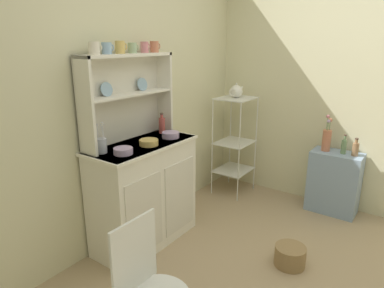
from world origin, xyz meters
TOP-DOWN VIEW (x-y plane):
  - wall_back at (0.00, 1.62)m, footprint 3.84×0.05m
  - wall_right at (1.62, 0.00)m, footprint 0.05×3.84m
  - hutch_cabinet at (-0.10, 1.37)m, footprint 0.95×0.45m
  - hutch_shelf_unit at (-0.10, 1.53)m, footprint 0.88×0.18m
  - bakers_rack at (1.27, 1.26)m, footprint 0.42×0.36m
  - side_shelf_blue at (1.44, 0.19)m, footprint 0.28×0.48m
  - wire_chair at (-0.97, 0.52)m, footprint 0.36×0.36m
  - floor_basket at (0.31, 0.21)m, footprint 0.24×0.24m
  - cup_cream_0 at (-0.40, 1.49)m, footprint 0.09×0.08m
  - cup_sky_1 at (-0.29, 1.49)m, footprint 0.09×0.07m
  - cup_gold_2 at (-0.16, 1.49)m, footprint 0.09×0.07m
  - cup_sage_3 at (-0.03, 1.49)m, footprint 0.08×0.07m
  - cup_rose_4 at (0.11, 1.49)m, footprint 0.08×0.06m
  - cup_terracotta_5 at (0.23, 1.49)m, footprint 0.09×0.07m
  - bowl_mixing_large at (-0.37, 1.29)m, footprint 0.14×0.14m
  - bowl_floral_medium at (-0.10, 1.29)m, footprint 0.15×0.15m
  - bowl_cream_small at (0.18, 1.29)m, footprint 0.15×0.15m
  - jam_bottle at (0.25, 1.45)m, footprint 0.06×0.06m
  - utensil_jar at (-0.45, 1.45)m, footprint 0.08×0.08m
  - porcelain_teapot at (1.27, 1.26)m, footprint 0.23×0.14m
  - flower_vase at (1.44, 0.31)m, footprint 0.08×0.08m
  - oil_bottle at (1.44, 0.14)m, footprint 0.05×0.05m
  - vinegar_bottle at (1.44, 0.04)m, footprint 0.06×0.06m

SIDE VIEW (x-z plane):
  - floor_basket at x=0.31m, z-range 0.00..0.16m
  - side_shelf_blue at x=1.44m, z-range 0.00..0.64m
  - hutch_cabinet at x=-0.10m, z-range 0.01..0.91m
  - wire_chair at x=-0.97m, z-range 0.09..0.94m
  - bakers_rack at x=1.27m, z-range 0.12..1.22m
  - vinegar_bottle at x=1.44m, z-range 0.62..0.79m
  - oil_bottle at x=1.44m, z-range 0.62..0.81m
  - flower_vase at x=1.44m, z-range 0.58..0.95m
  - bowl_floral_medium at x=-0.10m, z-range 0.90..0.95m
  - bowl_mixing_large at x=-0.37m, z-range 0.90..0.95m
  - bowl_cream_small at x=0.18m, z-range 0.90..0.95m
  - utensil_jar at x=-0.45m, z-range 0.84..1.08m
  - jam_bottle at x=0.25m, z-range 0.88..1.07m
  - porcelain_teapot at x=1.27m, z-range 1.10..1.26m
  - wall_back at x=0.00m, z-range 0.00..2.50m
  - wall_right at x=1.62m, z-range 0.00..2.50m
  - hutch_shelf_unit at x=-0.10m, z-range 0.95..1.66m
  - cup_sage_3 at x=-0.03m, z-range 1.61..1.69m
  - cup_sky_1 at x=-0.29m, z-range 1.61..1.69m
  - cup_rose_4 at x=0.11m, z-range 1.61..1.69m
  - cup_cream_0 at x=-0.40m, z-range 1.61..1.70m
  - cup_terracotta_5 at x=0.23m, z-range 1.61..1.70m
  - cup_gold_2 at x=-0.16m, z-range 1.61..1.70m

